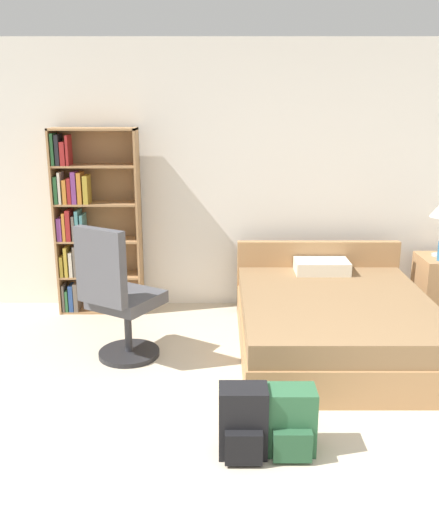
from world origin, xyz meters
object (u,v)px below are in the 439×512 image
Objects in this scene: backpack_green at (293,423)px; backpack_black at (245,424)px; office_chair at (120,299)px; bed at (336,321)px; bookshelf at (90,222)px.

backpack_black reaches higher than backpack_green.
backpack_black is (0.94, -1.26, -0.32)m from office_chair.
office_chair is 2.61× the size of backpack_black.
backpack_black is at bearing -118.51° from bed.
bookshelf reaches higher than bed.
bed is 4.71× the size of backpack_green.
backpack_black is at bearing -53.39° from office_chair.
office_chair is (-1.76, -0.25, 0.28)m from bed.
bed is 1.58m from backpack_green.
backpack_green is (1.22, -1.24, -0.33)m from office_chair.
bed is at bearing -22.00° from bookshelf.
backpack_black is (-0.28, -0.03, 0.01)m from backpack_green.
bed is (2.23, -0.90, -0.65)m from bookshelf.
bookshelf is 0.93× the size of bed.
bed reaches higher than backpack_green.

